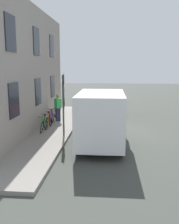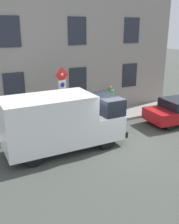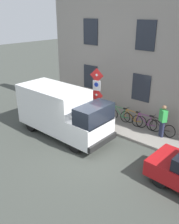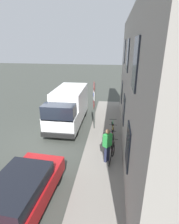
% 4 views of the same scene
% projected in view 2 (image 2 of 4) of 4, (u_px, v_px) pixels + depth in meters
% --- Properties ---
extents(ground_plane, '(80.00, 80.00, 0.00)m').
position_uv_depth(ground_plane, '(117.00, 143.00, 12.16)').
color(ground_plane, '#3C403A').
extents(sidewalk_slab, '(2.03, 15.37, 0.14)m').
position_uv_depth(sidewalk_slab, '(86.00, 120.00, 14.96)').
color(sidewalk_slab, gray).
rests_on(sidewalk_slab, ground_plane).
extents(building_facade, '(0.75, 13.37, 6.92)m').
position_uv_depth(building_facade, '(75.00, 58.00, 15.03)').
color(building_facade, gray).
rests_on(building_facade, ground_plane).
extents(sign_post_stacked, '(0.20, 0.55, 3.12)m').
position_uv_depth(sign_post_stacked, '(62.00, 91.00, 12.88)').
color(sign_post_stacked, '#474C47').
rests_on(sign_post_stacked, sidewalk_slab).
extents(delivery_van, '(2.00, 5.33, 2.50)m').
position_uv_depth(delivery_van, '(62.00, 121.00, 11.19)').
color(delivery_van, white).
rests_on(delivery_van, ground_plane).
extents(bicycle_black, '(0.46, 1.72, 0.89)m').
position_uv_depth(bicycle_black, '(105.00, 107.00, 15.91)').
color(bicycle_black, black).
rests_on(bicycle_black, sidewalk_slab).
extents(bicycle_purple, '(0.46, 1.71, 0.89)m').
position_uv_depth(bicycle_purple, '(94.00, 109.00, 15.55)').
color(bicycle_purple, black).
rests_on(bicycle_purple, sidewalk_slab).
extents(bicycle_orange, '(0.46, 1.71, 0.89)m').
position_uv_depth(bicycle_orange, '(81.00, 111.00, 15.19)').
color(bicycle_orange, black).
rests_on(bicycle_orange, sidewalk_slab).
extents(bicycle_green, '(0.46, 1.71, 0.89)m').
position_uv_depth(bicycle_green, '(68.00, 113.00, 14.83)').
color(bicycle_green, black).
rests_on(bicycle_green, sidewalk_slab).
extents(pedestrian, '(0.45, 0.48, 1.72)m').
position_uv_depth(pedestrian, '(110.00, 99.00, 15.61)').
color(pedestrian, '#262B47').
rests_on(pedestrian, sidewalk_slab).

